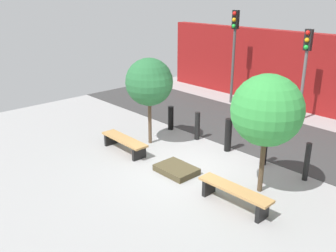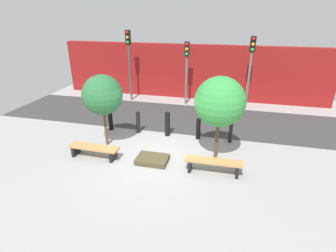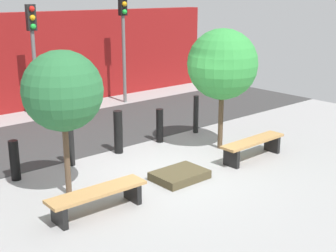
% 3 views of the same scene
% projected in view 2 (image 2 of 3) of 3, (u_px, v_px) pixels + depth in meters
% --- Properties ---
extents(ground_plane, '(18.00, 18.00, 0.00)m').
position_uv_depth(ground_plane, '(156.00, 156.00, 9.83)').
color(ground_plane, '#989898').
extents(road_strip, '(18.00, 3.89, 0.01)m').
position_uv_depth(road_strip, '(178.00, 117.00, 13.44)').
color(road_strip, '#363636').
rests_on(road_strip, ground).
extents(building_facade, '(16.20, 0.50, 3.23)m').
position_uv_depth(building_facade, '(190.00, 72.00, 16.01)').
color(building_facade, maroon).
rests_on(building_facade, ground).
extents(bench_left, '(1.91, 0.51, 0.44)m').
position_uv_depth(bench_left, '(94.00, 149.00, 9.64)').
color(bench_left, black).
rests_on(bench_left, ground).
extents(bench_right, '(1.92, 0.46, 0.48)m').
position_uv_depth(bench_right, '(213.00, 164.00, 8.67)').
color(bench_right, black).
rests_on(bench_right, ground).
extents(planter_bed, '(1.12, 0.82, 0.18)m').
position_uv_depth(planter_bed, '(152.00, 160.00, 9.43)').
color(planter_bed, '#4A4029').
rests_on(planter_bed, ground).
extents(tree_behind_left_bench, '(1.53, 1.53, 2.86)m').
position_uv_depth(tree_behind_left_bench, '(102.00, 95.00, 9.88)').
color(tree_behind_left_bench, brown).
rests_on(tree_behind_left_bench, ground).
extents(tree_behind_right_bench, '(1.74, 1.74, 3.04)m').
position_uv_depth(tree_behind_right_bench, '(220.00, 102.00, 8.90)').
color(tree_behind_right_bench, '#4F3D29').
rests_on(tree_behind_right_bench, ground).
extents(bollard_far_left, '(0.21, 0.21, 0.88)m').
position_uv_depth(bollard_far_left, '(110.00, 121.00, 11.89)').
color(bollard_far_left, black).
rests_on(bollard_far_left, ground).
extents(bollard_left, '(0.18, 0.18, 0.97)m').
position_uv_depth(bollard_left, '(138.00, 122.00, 11.58)').
color(bollard_left, black).
rests_on(bollard_left, ground).
extents(bollard_center, '(0.22, 0.22, 1.07)m').
position_uv_depth(bollard_center, '(167.00, 124.00, 11.27)').
color(bollard_center, black).
rests_on(bollard_center, ground).
extents(bollard_right, '(0.19, 0.19, 0.91)m').
position_uv_depth(bollard_right, '(198.00, 129.00, 11.01)').
color(bollard_right, black).
rests_on(bollard_right, ground).
extents(bollard_far_right, '(0.15, 0.15, 1.07)m').
position_uv_depth(bollard_far_right, '(231.00, 130.00, 10.69)').
color(bollard_far_right, black).
rests_on(bollard_far_right, ground).
extents(traffic_light_west, '(0.28, 0.27, 4.06)m').
position_uv_depth(traffic_light_west, '(129.00, 53.00, 15.05)').
color(traffic_light_west, '#484848').
rests_on(traffic_light_west, ground).
extents(traffic_light_mid_west, '(0.28, 0.27, 3.52)m').
position_uv_depth(traffic_light_mid_west, '(187.00, 62.00, 14.45)').
color(traffic_light_mid_west, slate).
rests_on(traffic_light_mid_west, ground).
extents(traffic_light_mid_east, '(0.28, 0.27, 3.86)m').
position_uv_depth(traffic_light_mid_east, '(251.00, 60.00, 13.62)').
color(traffic_light_mid_east, slate).
rests_on(traffic_light_mid_east, ground).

